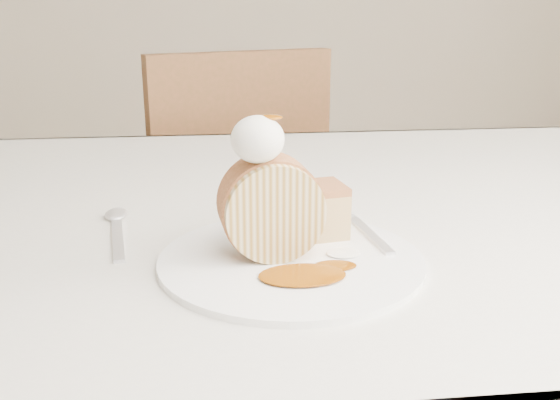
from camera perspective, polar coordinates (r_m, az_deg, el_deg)
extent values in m
cube|color=silver|center=(0.83, -0.34, -1.44)|extent=(1.40, 0.90, 0.04)
cube|color=silver|center=(1.29, -2.38, -0.03)|extent=(1.40, 0.01, 0.28)
cylinder|color=brown|center=(1.50, 22.74, -9.44)|extent=(0.06, 0.06, 0.71)
cube|color=brown|center=(1.65, -5.87, -2.48)|extent=(0.54, 0.54, 0.04)
cube|color=brown|center=(1.41, -3.41, 4.37)|extent=(0.41, 0.18, 0.45)
cylinder|color=brown|center=(1.96, -2.53, -6.28)|extent=(0.04, 0.04, 0.42)
cylinder|color=brown|center=(1.86, -12.98, -8.15)|extent=(0.04, 0.04, 0.42)
cylinder|color=brown|center=(1.66, 2.64, -10.86)|extent=(0.04, 0.04, 0.42)
cylinder|color=brown|center=(1.54, -9.65, -13.59)|extent=(0.04, 0.04, 0.42)
cylinder|color=white|center=(0.63, 1.00, -5.50)|extent=(0.31, 0.31, 0.01)
cylinder|color=#C9B98C|center=(0.62, -0.77, -0.74)|extent=(0.10, 0.06, 0.10)
cube|color=#AE6E41|center=(0.68, 3.34, -1.23)|extent=(0.07, 0.06, 0.05)
ellipsoid|color=white|center=(0.59, -2.06, 5.57)|extent=(0.05, 0.05, 0.05)
ellipsoid|color=#7A3A05|center=(0.59, -1.00, 8.10)|extent=(0.03, 0.02, 0.01)
cube|color=silver|center=(0.69, 8.25, -3.14)|extent=(0.04, 0.16, 0.00)
cube|color=silver|center=(0.71, -14.61, -3.51)|extent=(0.05, 0.16, 0.00)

